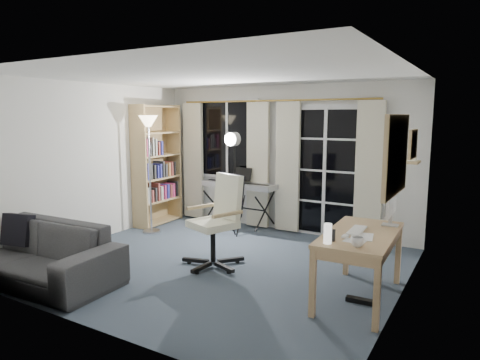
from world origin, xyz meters
name	(u,v)px	position (x,y,z in m)	size (l,w,h in m)	color
floor	(217,264)	(0.00, 0.00, -0.01)	(4.50, 4.00, 0.02)	#3D4A59
window	(228,139)	(-1.05, 1.97, 1.50)	(1.20, 0.08, 1.40)	white
french_door	(325,172)	(0.75, 1.97, 1.03)	(1.32, 0.09, 2.11)	white
curtains	(272,165)	(-0.14, 1.88, 1.09)	(3.60, 0.07, 2.13)	gold
bookshelf	(155,168)	(-2.13, 1.25, 0.99)	(0.37, 0.98, 2.10)	#A37F56
torchiere_lamp	(149,139)	(-1.77, 0.72, 1.54)	(0.40, 0.40, 1.91)	#B2B2B7
keyboard_piano	(239,186)	(-0.67, 1.70, 0.73)	(1.34, 0.68, 0.96)	black
studio_light	(233,151)	(-0.52, 1.27, 1.36)	(0.32, 0.34, 1.69)	black
office_chair	(221,212)	(0.06, 0.04, 0.69)	(0.81, 0.82, 1.17)	black
desk	(361,241)	(1.88, -0.13, 0.63)	(0.72, 1.36, 0.71)	tan
monitor	(391,201)	(2.08, 0.32, 0.98)	(0.18, 0.52, 0.45)	silver
desk_clutter	(349,252)	(1.82, -0.36, 0.56)	(0.40, 0.82, 0.91)	white
mug	(358,241)	(1.98, -0.63, 0.77)	(0.12, 0.09, 0.12)	silver
wall_mirror	(396,155)	(2.22, -0.35, 1.55)	(0.04, 0.94, 0.74)	#A37F56
framed_print	(413,144)	(2.23, 0.55, 1.60)	(0.03, 0.42, 0.32)	#A37F56
wall_shelf	(412,157)	(2.16, 1.05, 1.41)	(0.16, 0.30, 0.18)	#A37F56
sofa	(28,242)	(-1.61, -1.55, 0.45)	(2.32, 0.78, 0.90)	#2C2C2F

